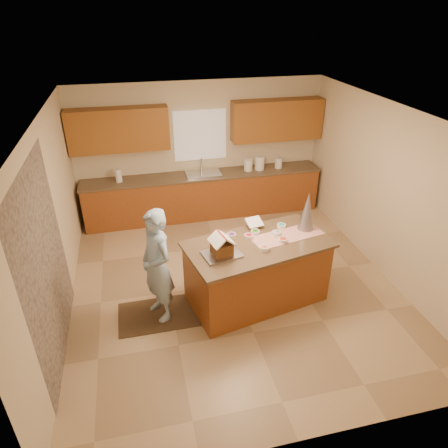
{
  "coord_description": "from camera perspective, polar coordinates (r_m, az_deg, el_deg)",
  "views": [
    {
      "loc": [
        -1.34,
        -5.07,
        4.01
      ],
      "look_at": [
        -0.1,
        0.2,
        1.0
      ],
      "focal_mm": 32.42,
      "sensor_mm": 36.0,
      "label": 1
    }
  ],
  "objects": [
    {
      "name": "window_curtain",
      "position": [
        8.25,
        -3.42,
        12.39
      ],
      "size": [
        1.05,
        0.03,
        1.0
      ],
      "primitive_type": "cube",
      "color": "white",
      "rests_on": "wall_back"
    },
    {
      "name": "canister_a",
      "position": [
        8.4,
        3.43,
        8.3
      ],
      "size": [
        0.17,
        0.17,
        0.24
      ],
      "primitive_type": "cylinder",
      "color": "white",
      "rests_on": "back_counter_top"
    },
    {
      "name": "wall_right",
      "position": [
        6.9,
        22.0,
        4.16
      ],
      "size": [
        5.5,
        5.5,
        0.0
      ],
      "primitive_type": "plane",
      "color": "beige",
      "rests_on": "floor"
    },
    {
      "name": "upper_cabinet_left",
      "position": [
        7.93,
        -14.63,
        12.72
      ],
      "size": [
        1.85,
        0.35,
        0.8
      ],
      "primitive_type": "cube",
      "color": "brown",
      "rests_on": "wall_back"
    },
    {
      "name": "canister_b",
      "position": [
        8.47,
        5.06,
        8.56
      ],
      "size": [
        0.19,
        0.19,
        0.28
      ],
      "primitive_type": "cylinder",
      "color": "white",
      "rests_on": "back_counter_top"
    },
    {
      "name": "canister_c",
      "position": [
        8.61,
        7.7,
        8.53
      ],
      "size": [
        0.15,
        0.15,
        0.22
      ],
      "primitive_type": "cylinder",
      "color": "white",
      "rests_on": "back_counter_top"
    },
    {
      "name": "stone_accent",
      "position": [
        5.21,
        -23.73,
        -5.72
      ],
      "size": [
        0.0,
        2.5,
        2.5
      ],
      "primitive_type": "plane",
      "rotation": [
        1.57,
        0.0,
        1.57
      ],
      "color": "gray",
      "rests_on": "wall_left"
    },
    {
      "name": "tinsel_tree",
      "position": [
        6.06,
        11.66,
        1.77
      ],
      "size": [
        0.28,
        0.28,
        0.6
      ],
      "primitive_type": "cone",
      "rotation": [
        0.0,
        0.0,
        0.21
      ],
      "color": "silver",
      "rests_on": "island_top"
    },
    {
      "name": "wall_left",
      "position": [
        5.84,
        -23.07,
        -0.55
      ],
      "size": [
        5.5,
        5.5,
        0.0
      ],
      "primitive_type": "plane",
      "color": "beige",
      "rests_on": "floor"
    },
    {
      "name": "cookbook",
      "position": [
        6.07,
        4.29,
        0.26
      ],
      "size": [
        0.27,
        0.23,
        0.1
      ],
      "primitive_type": "cube",
      "rotation": [
        -1.13,
        0.0,
        0.21
      ],
      "color": "white",
      "rests_on": "island_top"
    },
    {
      "name": "back_counter_base",
      "position": [
        8.43,
        -2.85,
        3.98
      ],
      "size": [
        4.8,
        0.6,
        0.88
      ],
      "primitive_type": "cube",
      "color": "brown",
      "rests_on": "floor"
    },
    {
      "name": "boy",
      "position": [
        5.58,
        -9.42,
        -5.9
      ],
      "size": [
        0.62,
        0.72,
        1.68
      ],
      "primitive_type": "imported",
      "rotation": [
        0.0,
        0.0,
        -1.14
      ],
      "color": "#9DBFDF",
      "rests_on": "rug"
    },
    {
      "name": "upper_cabinet_right",
      "position": [
        8.44,
        7.47,
        14.34
      ],
      "size": [
        1.85,
        0.35,
        0.8
      ],
      "primitive_type": "cube",
      "color": "brown",
      "rests_on": "wall_back"
    },
    {
      "name": "floor",
      "position": [
        6.6,
        1.26,
        -8.34
      ],
      "size": [
        5.5,
        5.5,
        0.0
      ],
      "primitive_type": "plane",
      "color": "tan",
      "rests_on": "ground"
    },
    {
      "name": "sink",
      "position": [
        8.25,
        -2.93,
        6.81
      ],
      "size": [
        0.7,
        0.45,
        0.12
      ],
      "primitive_type": "cube",
      "color": "silver",
      "rests_on": "back_counter_top"
    },
    {
      "name": "wall_front",
      "position": [
        3.78,
        12.33,
        -16.57
      ],
      "size": [
        5.5,
        5.5,
        0.0
      ],
      "primitive_type": "plane",
      "color": "beige",
      "rests_on": "floor"
    },
    {
      "name": "ceiling",
      "position": [
        5.41,
        1.57,
        15.03
      ],
      "size": [
        5.5,
        5.5,
        0.0
      ],
      "primitive_type": "plane",
      "color": "silver",
      "rests_on": "floor"
    },
    {
      "name": "baking_tray",
      "position": [
        5.46,
        -0.32,
        -4.28
      ],
      "size": [
        0.56,
        0.46,
        0.03
      ],
      "primitive_type": "cube",
      "rotation": [
        0.0,
        0.0,
        0.21
      ],
      "color": "silver",
      "rests_on": "island_top"
    },
    {
      "name": "island_top",
      "position": [
        5.76,
        4.83,
        -2.9
      ],
      "size": [
        2.21,
        1.46,
        0.04
      ],
      "primitive_type": "cube",
      "rotation": [
        0.0,
        0.0,
        0.21
      ],
      "color": "brown",
      "rests_on": "island_base"
    },
    {
      "name": "rug",
      "position": [
        6.1,
        -9.25,
        -12.47
      ],
      "size": [
        1.14,
        0.74,
        0.01
      ],
      "primitive_type": "cube",
      "color": "black",
      "rests_on": "floor"
    },
    {
      "name": "table_runner",
      "position": [
        5.97,
        8.9,
        -1.61
      ],
      "size": [
        1.14,
        0.61,
        0.01
      ],
      "primitive_type": "cube",
      "rotation": [
        0.0,
        0.0,
        0.21
      ],
      "color": "#AE220C",
      "rests_on": "island_top"
    },
    {
      "name": "gingerbread_house",
      "position": [
        5.39,
        -0.33,
        -3.15
      ],
      "size": [
        0.35,
        0.36,
        0.31
      ],
      "color": "brown",
      "rests_on": "baking_tray"
    },
    {
      "name": "wall_back",
      "position": [
        8.37,
        -3.39,
        10.48
      ],
      "size": [
        5.5,
        5.5,
        0.0
      ],
      "primitive_type": "plane",
      "color": "beige",
      "rests_on": "floor"
    },
    {
      "name": "back_counter_top",
      "position": [
        8.25,
        -2.93,
        6.87
      ],
      "size": [
        4.85,
        0.63,
        0.04
      ],
      "primitive_type": "cube",
      "color": "brown",
      "rests_on": "back_counter_base"
    },
    {
      "name": "faucet",
      "position": [
        8.36,
        -3.19,
        8.34
      ],
      "size": [
        0.03,
        0.03,
        0.28
      ],
      "primitive_type": "cylinder",
      "color": "silver",
      "rests_on": "back_counter_top"
    },
    {
      "name": "candy_bowls",
      "position": [
        5.86,
        5.53,
        -1.69
      ],
      "size": [
        0.93,
        0.67,
        0.06
      ],
      "color": "red",
      "rests_on": "island_top"
    },
    {
      "name": "paper_towel",
      "position": [
        8.09,
        -14.65,
        6.63
      ],
      "size": [
        0.12,
        0.12,
        0.26
      ],
      "primitive_type": "cylinder",
      "color": "white",
      "rests_on": "back_counter_top"
    },
    {
      "name": "island_base",
      "position": [
        6.03,
        4.63,
        -6.91
      ],
      "size": [
        2.11,
        1.36,
        0.95
      ],
      "primitive_type": "cube",
      "rotation": [
        0.0,
        0.0,
        0.21
      ],
      "color": "brown",
      "rests_on": "floor"
    }
  ]
}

